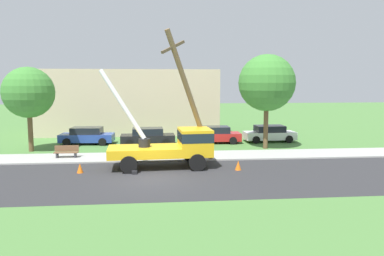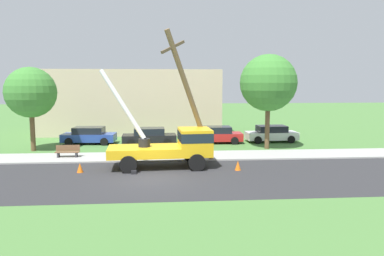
% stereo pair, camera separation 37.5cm
% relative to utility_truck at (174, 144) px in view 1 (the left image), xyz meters
% --- Properties ---
extents(ground_plane, '(120.00, 120.00, 0.00)m').
position_rel_utility_truck_xyz_m(ground_plane, '(-1.31, 9.36, -1.41)').
color(ground_plane, '#477538').
extents(road_asphalt, '(80.00, 8.35, 0.01)m').
position_rel_utility_truck_xyz_m(road_asphalt, '(-1.31, -2.64, -1.40)').
color(road_asphalt, '#2B2B2D').
rests_on(road_asphalt, ground).
extents(sidewalk_strip, '(80.00, 3.20, 0.10)m').
position_rel_utility_truck_xyz_m(sidewalk_strip, '(-1.31, 3.14, -1.36)').
color(sidewalk_strip, '#9E9E99').
rests_on(sidewalk_strip, ground).
extents(utility_truck, '(6.89, 3.21, 5.98)m').
position_rel_utility_truck_xyz_m(utility_truck, '(0.00, 0.00, 0.00)').
color(utility_truck, gold).
rests_on(utility_truck, ground).
extents(leaning_utility_pole, '(3.56, 2.70, 8.35)m').
position_rel_utility_truck_xyz_m(leaning_utility_pole, '(1.05, 0.68, 2.85)').
color(leaning_utility_pole, brown).
rests_on(leaning_utility_pole, ground).
extents(traffic_cone_ahead, '(0.36, 0.36, 0.56)m').
position_rel_utility_truck_xyz_m(traffic_cone_ahead, '(3.75, -1.18, -1.13)').
color(traffic_cone_ahead, orange).
rests_on(traffic_cone_ahead, ground).
extents(traffic_cone_behind, '(0.36, 0.36, 0.56)m').
position_rel_utility_truck_xyz_m(traffic_cone_behind, '(-5.44, -1.00, -1.13)').
color(traffic_cone_behind, orange).
rests_on(traffic_cone_behind, ground).
extents(traffic_cone_curbside, '(0.36, 0.36, 0.56)m').
position_rel_utility_truck_xyz_m(traffic_cone_curbside, '(1.80, 0.86, -1.13)').
color(traffic_cone_curbside, orange).
rests_on(traffic_cone_curbside, ground).
extents(parked_sedan_blue, '(4.50, 2.19, 1.42)m').
position_rel_utility_truck_xyz_m(parked_sedan_blue, '(-6.85, 9.31, -0.70)').
color(parked_sedan_blue, '#263F99').
rests_on(parked_sedan_blue, ground).
extents(parked_sedan_black, '(4.46, 2.11, 1.42)m').
position_rel_utility_truck_xyz_m(parked_sedan_black, '(-1.76, 8.31, -0.70)').
color(parked_sedan_black, black).
rests_on(parked_sedan_black, ground).
extents(parked_sedan_red, '(4.43, 2.06, 1.42)m').
position_rel_utility_truck_xyz_m(parked_sedan_red, '(3.90, 8.86, -0.70)').
color(parked_sedan_red, '#B21E1E').
rests_on(parked_sedan_red, ground).
extents(parked_sedan_white, '(4.43, 2.07, 1.42)m').
position_rel_utility_truck_xyz_m(parked_sedan_white, '(8.81, 9.12, -0.70)').
color(parked_sedan_white, silver).
rests_on(parked_sedan_white, ground).
extents(park_bench, '(1.60, 0.45, 0.90)m').
position_rel_utility_truck_xyz_m(park_bench, '(-7.15, 3.20, -0.95)').
color(park_bench, brown).
rests_on(park_bench, ground).
extents(roadside_tree_near, '(3.77, 3.77, 6.31)m').
position_rel_utility_truck_xyz_m(roadside_tree_near, '(-10.43, 6.29, 2.99)').
color(roadside_tree_near, brown).
rests_on(roadside_tree_near, ground).
extents(roadside_tree_far, '(4.38, 4.38, 7.32)m').
position_rel_utility_truck_xyz_m(roadside_tree_far, '(7.47, 5.82, 3.70)').
color(roadside_tree_far, brown).
rests_on(roadside_tree_far, ground).
extents(lowrise_building_backdrop, '(18.00, 6.00, 6.40)m').
position_rel_utility_truck_xyz_m(lowrise_building_backdrop, '(-3.88, 16.21, 1.79)').
color(lowrise_building_backdrop, '#C6B293').
rests_on(lowrise_building_backdrop, ground).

